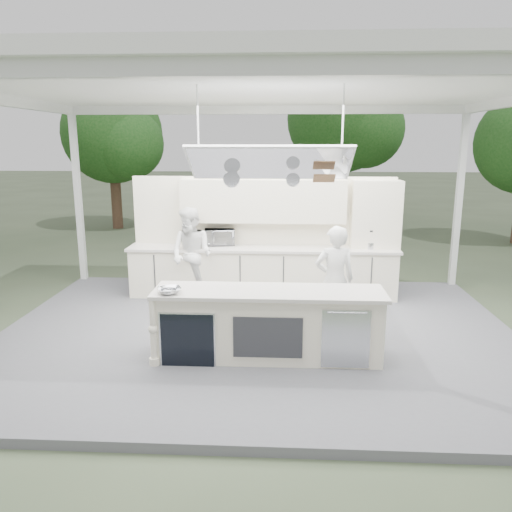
# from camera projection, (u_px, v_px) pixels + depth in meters

# --- Properties ---
(ground) EXTENTS (90.00, 90.00, 0.00)m
(ground) POSITION_uv_depth(u_px,v_px,m) (257.00, 339.00, 7.80)
(ground) COLOR #49553A
(ground) RESTS_ON ground
(stage_deck) EXTENTS (8.00, 6.00, 0.12)m
(stage_deck) POSITION_uv_depth(u_px,v_px,m) (257.00, 335.00, 7.78)
(stage_deck) COLOR #555559
(stage_deck) RESTS_ON ground
(tent) EXTENTS (8.20, 6.20, 3.86)m
(tent) POSITION_uv_depth(u_px,v_px,m) (258.00, 90.00, 6.95)
(tent) COLOR white
(tent) RESTS_ON ground
(demo_island) EXTENTS (3.10, 0.79, 0.95)m
(demo_island) POSITION_uv_depth(u_px,v_px,m) (267.00, 324.00, 6.77)
(demo_island) COLOR #F1E7CD
(demo_island) RESTS_ON stage_deck
(back_counter) EXTENTS (5.08, 0.72, 0.95)m
(back_counter) POSITION_uv_depth(u_px,v_px,m) (262.00, 271.00, 9.51)
(back_counter) COLOR #F1E7CD
(back_counter) RESTS_ON stage_deck
(back_wall_unit) EXTENTS (5.05, 0.48, 2.25)m
(back_wall_unit) POSITION_uv_depth(u_px,v_px,m) (286.00, 219.00, 9.48)
(back_wall_unit) COLOR #F1E7CD
(back_wall_unit) RESTS_ON stage_deck
(tree_cluster) EXTENTS (19.55, 9.40, 5.85)m
(tree_cluster) POSITION_uv_depth(u_px,v_px,m) (268.00, 133.00, 16.58)
(tree_cluster) COLOR brown
(tree_cluster) RESTS_ON ground
(head_chef) EXTENTS (0.66, 0.48, 1.68)m
(head_chef) POSITION_uv_depth(u_px,v_px,m) (334.00, 280.00, 7.57)
(head_chef) COLOR white
(head_chef) RESTS_ON stage_deck
(sous_chef) EXTENTS (1.04, 0.94, 1.73)m
(sous_chef) POSITION_uv_depth(u_px,v_px,m) (192.00, 255.00, 9.15)
(sous_chef) COLOR white
(sous_chef) RESTS_ON stage_deck
(toaster_oven) EXTENTS (0.62, 0.47, 0.31)m
(toaster_oven) POSITION_uv_depth(u_px,v_px,m) (219.00, 237.00, 9.59)
(toaster_oven) COLOR silver
(toaster_oven) RESTS_ON back_counter
(bowl_large) EXTENTS (0.40, 0.40, 0.08)m
(bowl_large) POSITION_uv_depth(u_px,v_px,m) (169.00, 290.00, 6.53)
(bowl_large) COLOR silver
(bowl_large) RESTS_ON demo_island
(bowl_small) EXTENTS (0.24, 0.24, 0.07)m
(bowl_small) POSITION_uv_depth(u_px,v_px,m) (169.00, 292.00, 6.49)
(bowl_small) COLOR #B7BABE
(bowl_small) RESTS_ON demo_island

